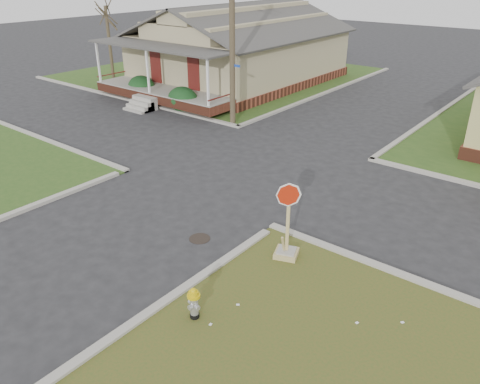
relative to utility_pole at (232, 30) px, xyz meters
The scene contains 11 objects.
ground 10.89m from the utility_pole, 64.74° to the right, with size 120.00×120.00×0.00m, color #242427.
verge_far_left 13.48m from the utility_pole, 134.04° to the left, with size 19.00×19.00×0.05m, color #2F4F1C.
curbs 7.39m from the utility_pole, 42.88° to the right, with size 80.00×40.00×0.12m, color #A8A498, non-canonical shape.
manhole 12.29m from the utility_pole, 55.75° to the right, with size 0.64×0.64×0.01m, color black.
corner_house 9.99m from the utility_pole, 126.69° to the left, with size 10.10×15.50×5.30m.
utility_pole is the anchor object (origin of this frame).
tree_far_left 14.31m from the utility_pole, 167.34° to the left, with size 0.22×0.22×4.90m, color #473B29.
fire_hydrant 15.46m from the utility_pole, 54.12° to the right, with size 0.30×0.30×0.82m.
stop_sign 13.11m from the utility_pole, 43.80° to the right, with size 0.64×0.62×2.26m.
hedge_left 8.70m from the utility_pole, behind, with size 1.63×1.34×1.25m, color #163E1C.
hedge_right 5.45m from the utility_pole, behind, with size 1.62×1.33×1.24m, color #163E1C.
Camera 1 is at (10.63, -9.16, 7.38)m, focal length 35.00 mm.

